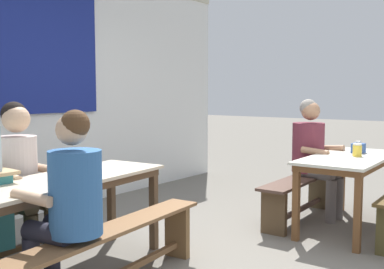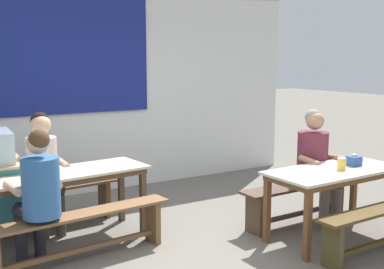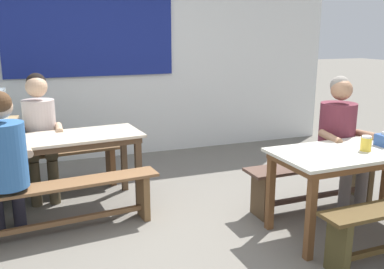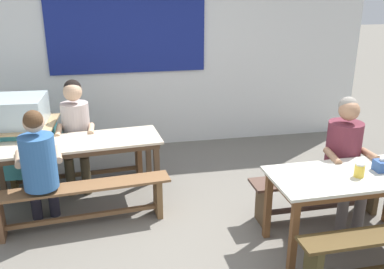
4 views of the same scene
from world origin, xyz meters
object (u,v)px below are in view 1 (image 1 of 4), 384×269
Objects in this scene: dining_table_far at (61,189)px; bench_far_back at (16,224)px; bench_near_back at (299,192)px; person_left_back_turned at (68,197)px; person_center_facing at (21,171)px; condiment_jar at (357,150)px; tissue_box at (358,148)px; person_right_near_table at (313,150)px; bench_far_front at (115,247)px; dining_table_near at (350,164)px.

dining_table_far is 0.64m from bench_far_back.
person_left_back_turned is (-2.83, 0.32, 0.42)m from bench_near_back.
person_center_facing is 10.22× the size of condiment_jar.
dining_table_far is 1.06× the size of bench_far_back.
person_left_back_turned is 9.80× the size of tissue_box.
person_center_facing is at bearing 147.43° from tissue_box.
dining_table_far is 1.43× the size of person_right_near_table.
dining_table_far is 2.87m from person_right_near_table.
bench_far_back is 1.35× the size of person_right_near_table.
bench_far_back is at bearing 75.38° from person_left_back_turned.
bench_far_back and bench_far_front have the same top height.
bench_far_front is at bearing 163.55° from tissue_box.
person_left_back_turned is at bearing 173.08° from person_right_near_table.
bench_near_back is at bearing 166.65° from person_right_near_table.
person_right_near_table is at bearing -6.92° from person_left_back_turned.
person_left_back_turned is at bearing -106.56° from person_center_facing.
bench_far_back is 1.15m from person_left_back_turned.
person_center_facing is at bearing 144.38° from dining_table_near.
condiment_jar is (2.49, -0.89, 0.50)m from bench_far_front.
bench_near_back is 1.13× the size of person_center_facing.
person_center_facing is at bearing 94.56° from bench_far_front.
dining_table_far is 14.38× the size of tissue_box.
dining_table_far reaches higher than bench_far_front.
tissue_box is 0.28m from condiment_jar.
bench_far_back is (-0.05, 0.53, -0.35)m from dining_table_far.
bench_near_back is 11.40× the size of tissue_box.
bench_far_back is at bearing 152.15° from bench_near_back.
condiment_jar is at bearing -29.17° from dining_table_far.
bench_far_back is at bearing 153.20° from person_right_near_table.
dining_table_far reaches higher than bench_far_back.
dining_table_near is 1.18× the size of person_left_back_turned.
person_left_back_turned is at bearing 173.60° from bench_near_back.
person_right_near_table is at bearing -17.77° from dining_table_far.
bench_near_back is 0.78m from tissue_box.
condiment_jar is at bearing -109.17° from person_right_near_table.
person_center_facing reaches higher than person_right_near_table.
person_right_near_table is 0.48m from tissue_box.
person_center_facing is (0.29, 0.98, 0.03)m from person_left_back_turned.
person_left_back_turned reaches higher than tissue_box.
dining_table_near is at bearing -18.47° from bench_far_front.
person_left_back_turned is 0.98× the size of person_center_facing.
bench_far_front is 1.39× the size of person_right_near_table.
person_center_facing is at bearing 152.99° from bench_near_back.
bench_far_front is (0.05, -0.53, -0.36)m from dining_table_far.
tissue_box is at bearing -15.02° from person_left_back_turned.
tissue_box is at bearing -33.20° from bench_far_back.
dining_table_near is 2.63m from bench_far_front.
dining_table_near reaches higher than bench_far_front.
bench_far_front is 0.56m from person_left_back_turned.
tissue_box is (0.09, -0.47, 0.05)m from person_right_near_table.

